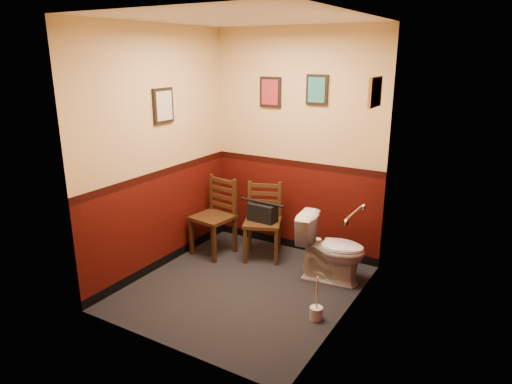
{
  "coord_description": "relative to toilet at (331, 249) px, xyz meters",
  "views": [
    {
      "loc": [
        2.33,
        -3.69,
        2.4
      ],
      "look_at": [
        0.0,
        0.25,
        1.0
      ],
      "focal_mm": 32.0,
      "sensor_mm": 36.0,
      "label": 1
    }
  ],
  "objects": [
    {
      "name": "toilet",
      "position": [
        0.0,
        0.0,
        0.0
      ],
      "size": [
        0.78,
        0.5,
        0.73
      ],
      "primitive_type": "imported",
      "rotation": [
        0.0,
        0.0,
        1.68
      ],
      "color": "white",
      "rests_on": "floor"
    },
    {
      "name": "framed_print_right",
      "position": [
        0.36,
        -0.04,
        1.69
      ],
      "size": [
        0.04,
        0.34,
        0.28
      ],
      "color": "olive",
      "rests_on": "wall_right"
    },
    {
      "name": "wall_front",
      "position": [
        -0.72,
        -1.84,
        0.99
      ],
      "size": [
        2.2,
        0.0,
        2.7
      ],
      "primitive_type": "cube",
      "rotation": [
        -1.57,
        0.0,
        0.0
      ],
      "color": "#3D0B06",
      "rests_on": "ground"
    },
    {
      "name": "grab_bar",
      "position": [
        0.35,
        -0.39,
        0.59
      ],
      "size": [
        0.05,
        0.56,
        0.06
      ],
      "color": "silver",
      "rests_on": "wall_right"
    },
    {
      "name": "ceiling",
      "position": [
        -0.72,
        -0.64,
        2.34
      ],
      "size": [
        2.2,
        2.4,
        0.0
      ],
      "primitive_type": "cube",
      "rotation": [
        3.14,
        0.0,
        0.0
      ],
      "color": "silver",
      "rests_on": "ground"
    },
    {
      "name": "chair_right",
      "position": [
        -0.94,
        0.14,
        0.09
      ],
      "size": [
        0.56,
        0.56,
        0.91
      ],
      "rotation": [
        0.0,
        0.0,
        0.4
      ],
      "color": "#422813",
      "rests_on": "floor"
    },
    {
      "name": "framed_print_back_a",
      "position": [
        -1.07,
        0.54,
        1.59
      ],
      "size": [
        0.28,
        0.04,
        0.36
      ],
      "color": "black",
      "rests_on": "wall_back"
    },
    {
      "name": "framed_print_left",
      "position": [
        -1.8,
        -0.54,
        1.49
      ],
      "size": [
        0.04,
        0.3,
        0.38
      ],
      "color": "black",
      "rests_on": "wall_left"
    },
    {
      "name": "chair_left",
      "position": [
        -1.51,
        -0.05,
        0.11
      ],
      "size": [
        0.49,
        0.49,
        0.95
      ],
      "rotation": [
        0.0,
        0.0,
        -0.13
      ],
      "color": "#422813",
      "rests_on": "floor"
    },
    {
      "name": "framed_print_back_b",
      "position": [
        -0.47,
        0.54,
        1.64
      ],
      "size": [
        0.26,
        0.04,
        0.34
      ],
      "color": "black",
      "rests_on": "wall_back"
    },
    {
      "name": "floor",
      "position": [
        -0.72,
        -0.64,
        -0.36
      ],
      "size": [
        2.2,
        2.4,
        0.0
      ],
      "primitive_type": "cube",
      "color": "black",
      "rests_on": "ground"
    },
    {
      "name": "toilet_brush",
      "position": [
        0.18,
        -0.81,
        -0.29
      ],
      "size": [
        0.12,
        0.12,
        0.44
      ],
      "color": "silver",
      "rests_on": "floor"
    },
    {
      "name": "wall_right",
      "position": [
        0.38,
        -0.64,
        0.99
      ],
      "size": [
        0.0,
        2.4,
        2.7
      ],
      "primitive_type": "cube",
      "rotation": [
        1.57,
        0.0,
        -1.57
      ],
      "color": "#3D0B06",
      "rests_on": "ground"
    },
    {
      "name": "wall_left",
      "position": [
        -1.82,
        -0.64,
        0.99
      ],
      "size": [
        0.0,
        2.4,
        2.7
      ],
      "primitive_type": "cube",
      "rotation": [
        1.57,
        0.0,
        1.57
      ],
      "color": "#3D0B06",
      "rests_on": "ground"
    },
    {
      "name": "wall_back",
      "position": [
        -0.72,
        0.56,
        0.99
      ],
      "size": [
        2.2,
        0.0,
        2.7
      ],
      "primitive_type": "cube",
      "rotation": [
        1.57,
        0.0,
        0.0
      ],
      "color": "#3D0B06",
      "rests_on": "ground"
    },
    {
      "name": "handbag",
      "position": [
        -0.92,
        0.1,
        0.22
      ],
      "size": [
        0.35,
        0.18,
        0.25
      ],
      "rotation": [
        0.0,
        0.0,
        -0.05
      ],
      "color": "black",
      "rests_on": "chair_right"
    },
    {
      "name": "tp_stack",
      "position": [
        -0.32,
        0.38,
        -0.25
      ],
      "size": [
        0.21,
        0.13,
        0.28
      ],
      "color": "silver",
      "rests_on": "floor"
    }
  ]
}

